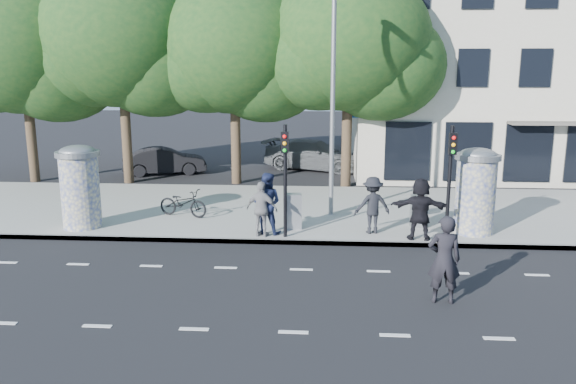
# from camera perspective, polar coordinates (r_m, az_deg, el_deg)

# --- Properties ---
(ground) EXTENTS (120.00, 120.00, 0.00)m
(ground) POSITION_cam_1_polar(r_m,az_deg,el_deg) (13.49, 1.10, -9.93)
(ground) COLOR black
(ground) RESTS_ON ground
(sidewalk) EXTENTS (40.00, 8.00, 0.15)m
(sidewalk) POSITION_cam_1_polar(r_m,az_deg,el_deg) (20.60, 2.13, -1.85)
(sidewalk) COLOR gray
(sidewalk) RESTS_ON ground
(curb) EXTENTS (40.00, 0.10, 0.16)m
(curb) POSITION_cam_1_polar(r_m,az_deg,el_deg) (16.80, 1.70, -5.13)
(curb) COLOR slate
(curb) RESTS_ON ground
(lane_dash_near) EXTENTS (32.00, 0.12, 0.01)m
(lane_dash_near) POSITION_cam_1_polar(r_m,az_deg,el_deg) (11.48, 0.54, -14.06)
(lane_dash_near) COLOR silver
(lane_dash_near) RESTS_ON ground
(lane_dash_far) EXTENTS (32.00, 0.12, 0.01)m
(lane_dash_far) POSITION_cam_1_polar(r_m,az_deg,el_deg) (14.79, 1.37, -7.88)
(lane_dash_far) COLOR silver
(lane_dash_far) RESTS_ON ground
(ad_column_left) EXTENTS (1.36, 1.36, 2.65)m
(ad_column_left) POSITION_cam_1_polar(r_m,az_deg,el_deg) (19.01, -20.39, 0.70)
(ad_column_left) COLOR beige
(ad_column_left) RESTS_ON sidewalk
(ad_column_right) EXTENTS (1.36, 1.36, 2.65)m
(ad_column_right) POSITION_cam_1_polar(r_m,az_deg,el_deg) (18.13, 18.53, 0.30)
(ad_column_right) COLOR beige
(ad_column_right) RESTS_ON sidewalk
(traffic_pole_near) EXTENTS (0.22, 0.31, 3.40)m
(traffic_pole_near) POSITION_cam_1_polar(r_m,az_deg,el_deg) (16.56, -0.30, 2.30)
(traffic_pole_near) COLOR black
(traffic_pole_near) RESTS_ON sidewalk
(traffic_pole_far) EXTENTS (0.22, 0.31, 3.40)m
(traffic_pole_far) POSITION_cam_1_polar(r_m,az_deg,el_deg) (16.91, 16.16, 2.02)
(traffic_pole_far) COLOR black
(traffic_pole_far) RESTS_ON sidewalk
(street_lamp) EXTENTS (0.25, 0.93, 8.00)m
(street_lamp) POSITION_cam_1_polar(r_m,az_deg,el_deg) (19.11, 4.60, 11.32)
(street_lamp) COLOR slate
(street_lamp) RESTS_ON sidewalk
(tree_far_left) EXTENTS (7.20, 7.20, 9.26)m
(tree_far_left) POSITION_cam_1_polar(r_m,az_deg,el_deg) (28.46, -25.38, 13.31)
(tree_far_left) COLOR #38281C
(tree_far_left) RESTS_ON ground
(tree_mid_left) EXTENTS (7.20, 7.20, 9.57)m
(tree_mid_left) POSITION_cam_1_polar(r_m,az_deg,el_deg) (26.62, -16.66, 14.78)
(tree_mid_left) COLOR #38281C
(tree_mid_left) RESTS_ON ground
(tree_near_left) EXTENTS (6.80, 6.80, 8.97)m
(tree_near_left) POSITION_cam_1_polar(r_m,az_deg,el_deg) (25.52, -5.51, 14.37)
(tree_near_left) COLOR #38281C
(tree_near_left) RESTS_ON ground
(tree_center) EXTENTS (7.00, 7.00, 9.30)m
(tree_center) POSITION_cam_1_polar(r_m,az_deg,el_deg) (24.82, 6.19, 15.00)
(tree_center) COLOR #38281C
(tree_center) RESTS_ON ground
(building) EXTENTS (20.30, 15.85, 12.00)m
(building) POSITION_cam_1_polar(r_m,az_deg,el_deg) (34.42, 23.86, 12.73)
(building) COLOR #BFB6A0
(building) RESTS_ON ground
(ped_c) EXTENTS (1.06, 0.91, 1.91)m
(ped_c) POSITION_cam_1_polar(r_m,az_deg,el_deg) (17.23, -2.19, -1.14)
(ped_c) COLOR #1D264A
(ped_c) RESTS_ON sidewalk
(ped_d) EXTENTS (1.27, 0.92, 1.77)m
(ped_d) POSITION_cam_1_polar(r_m,az_deg,el_deg) (17.46, 8.57, -1.32)
(ped_d) COLOR black
(ped_d) RESTS_ON sidewalk
(ped_e) EXTENTS (1.11, 0.82, 1.69)m
(ped_e) POSITION_cam_1_polar(r_m,az_deg,el_deg) (16.94, -2.67, -1.76)
(ped_e) COLOR gray
(ped_e) RESTS_ON sidewalk
(ped_f) EXTENTS (1.79, 0.81, 1.87)m
(ped_f) POSITION_cam_1_polar(r_m,az_deg,el_deg) (17.04, 13.28, -1.68)
(ped_f) COLOR black
(ped_f) RESTS_ON sidewalk
(man_road) EXTENTS (0.74, 0.50, 2.00)m
(man_road) POSITION_cam_1_polar(r_m,az_deg,el_deg) (12.95, 15.58, -6.63)
(man_road) COLOR black
(man_road) RESTS_ON ground
(bicycle) EXTENTS (1.14, 1.92, 0.95)m
(bicycle) POSITION_cam_1_polar(r_m,az_deg,el_deg) (19.66, -10.62, -1.09)
(bicycle) COLOR black
(bicycle) RESTS_ON sidewalk
(cabinet_left) EXTENTS (0.58, 0.45, 1.13)m
(cabinet_left) POSITION_cam_1_polar(r_m,az_deg,el_deg) (17.84, 0.50, -1.96)
(cabinet_left) COLOR gray
(cabinet_left) RESTS_ON sidewalk
(cabinet_right) EXTENTS (0.50, 0.37, 1.04)m
(cabinet_right) POSITION_cam_1_polar(r_m,az_deg,el_deg) (18.51, 13.13, -1.90)
(cabinet_right) COLOR gray
(cabinet_right) RESTS_ON sidewalk
(car_mid) EXTENTS (2.57, 4.30, 1.34)m
(car_mid) POSITION_cam_1_polar(r_m,az_deg,el_deg) (28.72, -12.42, 3.10)
(car_mid) COLOR black
(car_mid) RESTS_ON ground
(car_right) EXTENTS (3.67, 5.70, 1.54)m
(car_right) POSITION_cam_1_polar(r_m,az_deg,el_deg) (29.42, 2.66, 3.78)
(car_right) COLOR #53565A
(car_right) RESTS_ON ground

